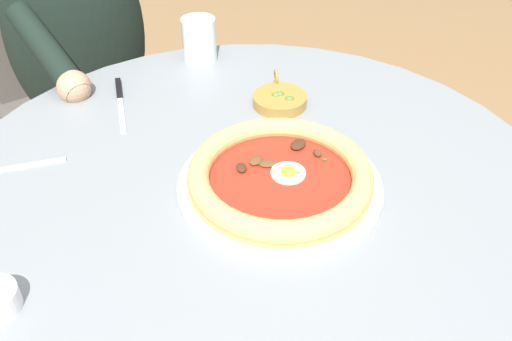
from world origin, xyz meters
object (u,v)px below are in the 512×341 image
at_px(dining_table, 251,243).
at_px(water_glass, 199,43).
at_px(fork_utensil, 15,168).
at_px(pizza_on_plate, 280,177).
at_px(cafe_chair_diner, 73,83).
at_px(olive_pan, 280,99).
at_px(diner_person, 93,105).
at_px(steak_knife, 120,96).

bearing_deg(dining_table, water_glass, -80.33).
bearing_deg(fork_utensil, pizza_on_plate, 168.55).
bearing_deg(fork_utensil, water_glass, -130.72).
height_order(water_glass, cafe_chair_diner, cafe_chair_diner).
bearing_deg(olive_pan, diner_person, -40.53).
bearing_deg(diner_person, pizza_on_plate, 123.66).
bearing_deg(fork_utensil, olive_pan, -161.09).
height_order(pizza_on_plate, water_glass, water_glass).
height_order(diner_person, cafe_chair_diner, diner_person).
bearing_deg(dining_table, steak_knife, -50.59).
bearing_deg(fork_utensil, diner_person, -91.10).
bearing_deg(diner_person, cafe_chair_diner, -59.54).
bearing_deg(water_glass, olive_pan, 126.66).
bearing_deg(steak_knife, olive_pan, 170.18).
bearing_deg(cafe_chair_diner, steak_knife, 114.92).
height_order(water_glass, diner_person, diner_person).
bearing_deg(cafe_chair_diner, water_glass, 140.67).
bearing_deg(pizza_on_plate, steak_knife, -46.80).
relative_size(fork_utensil, cafe_chair_diner, 0.19).
distance_m(fork_utensil, cafe_chair_diner, 0.73).
bearing_deg(fork_utensil, cafe_chair_diner, -84.75).
distance_m(dining_table, fork_utensil, 0.43).
relative_size(steak_knife, diner_person, 0.17).
xyz_separation_m(pizza_on_plate, water_glass, (0.12, -0.46, 0.02)).
bearing_deg(olive_pan, cafe_chair_diner, -44.15).
bearing_deg(olive_pan, water_glass, -53.34).
bearing_deg(dining_table, pizza_on_plate, 164.33).
xyz_separation_m(steak_knife, fork_utensil, (0.15, 0.22, -0.00)).
xyz_separation_m(pizza_on_plate, fork_utensil, (0.45, -0.09, -0.02)).
bearing_deg(diner_person, fork_utensil, 88.90).
height_order(steak_knife, diner_person, diner_person).
relative_size(steak_knife, cafe_chair_diner, 0.23).
bearing_deg(pizza_on_plate, diner_person, -56.34).
xyz_separation_m(dining_table, fork_utensil, (0.40, -0.08, 0.14)).
bearing_deg(pizza_on_plate, olive_pan, -97.21).
bearing_deg(diner_person, steak_knife, 112.74).
bearing_deg(water_glass, fork_utensil, 49.28).
height_order(pizza_on_plate, steak_knife, pizza_on_plate).
distance_m(pizza_on_plate, cafe_chair_diner, 0.96).
relative_size(olive_pan, diner_person, 0.11).
height_order(water_glass, olive_pan, water_glass).
bearing_deg(cafe_chair_diner, diner_person, 120.46).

